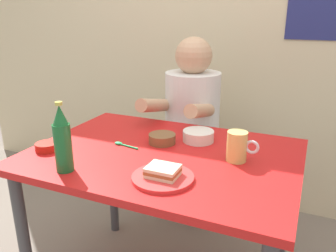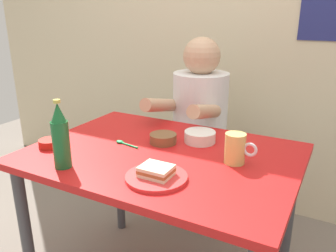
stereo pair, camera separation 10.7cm
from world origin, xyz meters
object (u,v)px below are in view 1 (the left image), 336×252
object	(u,v)px
person_seated	(192,108)
beer_mug	(238,146)
stool	(191,171)
beer_bottle	(62,140)
sandwich	(163,171)
dining_table	(163,172)
sambal_bowl_red	(47,146)
plate_orange	(163,178)

from	to	relation	value
person_seated	beer_mug	xyz separation A→B (m)	(0.40, -0.58, 0.03)
stool	beer_bottle	xyz separation A→B (m)	(-0.16, -0.93, 0.51)
beer_mug	person_seated	bearing A→B (deg)	124.43
sandwich	stool	bearing A→B (deg)	103.01
sandwich	beer_mug	size ratio (longest dim) A/B	0.87
person_seated	sandwich	bearing A→B (deg)	-76.82
stool	beer_mug	bearing A→B (deg)	-56.08
stool	person_seated	bearing A→B (deg)	-90.00
dining_table	sambal_bowl_red	distance (m)	0.50
stool	beer_bottle	distance (m)	1.08
sandwich	sambal_bowl_red	world-z (taller)	sandwich
dining_table	plate_orange	size ratio (longest dim) A/B	5.00
person_seated	stool	bearing A→B (deg)	90.00
stool	beer_bottle	bearing A→B (deg)	-99.91
beer_bottle	sambal_bowl_red	world-z (taller)	beer_bottle
beer_mug	sambal_bowl_red	size ratio (longest dim) A/B	1.31
stool	plate_orange	distance (m)	0.96
stool	sandwich	xyz separation A→B (m)	(0.20, -0.85, 0.42)
person_seated	plate_orange	size ratio (longest dim) A/B	3.27
beer_bottle	plate_orange	bearing A→B (deg)	12.46
sandwich	person_seated	bearing A→B (deg)	103.18
dining_table	beer_bottle	size ratio (longest dim) A/B	4.20
beer_mug	beer_bottle	xyz separation A→B (m)	(-0.56, -0.34, 0.06)
plate_orange	beer_mug	bearing A→B (deg)	52.50
beer_mug	beer_bottle	size ratio (longest dim) A/B	0.48
dining_table	beer_mug	world-z (taller)	beer_mug
beer_mug	plate_orange	bearing A→B (deg)	-127.50
sandwich	dining_table	bearing A→B (deg)	114.15
stool	sandwich	size ratio (longest dim) A/B	4.09
plate_orange	sambal_bowl_red	xyz separation A→B (m)	(-0.56, 0.04, 0.01)
sandwich	beer_bottle	size ratio (longest dim) A/B	0.42
plate_orange	sandwich	xyz separation A→B (m)	(0.00, 0.00, 0.02)
plate_orange	beer_bottle	world-z (taller)	beer_bottle
dining_table	sandwich	size ratio (longest dim) A/B	10.00
person_seated	beer_mug	distance (m)	0.70
sandwich	sambal_bowl_red	xyz separation A→B (m)	(-0.56, 0.04, -0.01)
dining_table	beer_bottle	world-z (taller)	beer_bottle
stool	plate_orange	xyz separation A→B (m)	(0.20, -0.85, 0.40)
plate_orange	beer_mug	distance (m)	0.33
sandwich	beer_mug	xyz separation A→B (m)	(0.20, 0.26, 0.03)
dining_table	beer_bottle	xyz separation A→B (m)	(-0.26, -0.30, 0.21)
stool	person_seated	distance (m)	0.42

